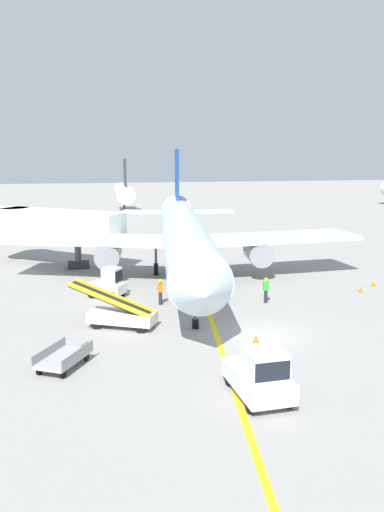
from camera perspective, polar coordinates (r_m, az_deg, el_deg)
ground_plane at (r=29.30m, az=7.79°, el=-8.48°), size 300.00×300.00×0.00m
taxi_line_yellow at (r=33.34m, az=1.78°, el=-5.93°), size 10.56×79.38×0.01m
airliner at (r=41.03m, az=-0.87°, el=2.19°), size 28.37×35.32×10.10m
jet_bridge at (r=48.11m, az=-15.20°, el=3.27°), size 11.63×9.81×4.85m
pushback_tug at (r=21.90m, az=7.34°, el=-12.59°), size 2.12×3.71×2.20m
baggage_tug_near_wing at (r=36.60m, az=-8.97°, el=-3.01°), size 2.72×2.38×2.10m
belt_loader_forward_hold at (r=30.42m, az=-7.74°, el=-6.19°), size 5.05×3.29×2.59m
baggage_cart_loaded at (r=25.51m, az=-13.66°, el=-10.60°), size 2.73×3.67×0.94m
ground_crew_marshaller at (r=34.52m, az=-3.43°, el=-3.78°), size 0.36×0.24×1.70m
ground_crew_wing_walker at (r=35.21m, az=7.96°, el=-3.58°), size 0.36×0.24×1.70m
safety_cone_nose_left at (r=39.51m, az=17.71°, el=-3.42°), size 0.36×0.36×0.44m
safety_cone_nose_right at (r=28.02m, az=6.90°, el=-8.90°), size 0.36×0.36×0.44m
safety_cone_wingtip_left at (r=41.45m, az=18.96°, el=-2.83°), size 0.36×0.36×0.44m
distant_aircraft_far_left at (r=89.56m, az=-7.34°, el=6.81°), size 3.00×10.10×8.80m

